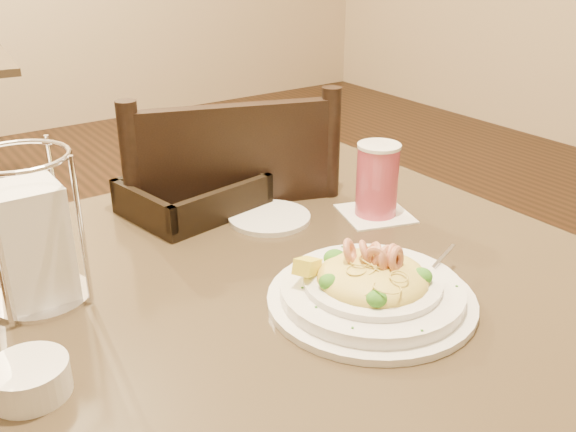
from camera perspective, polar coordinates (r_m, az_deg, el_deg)
main_table at (r=1.09m, az=0.62°, el=-15.28°), size 0.90×0.90×0.72m
dining_chair_near at (r=1.40m, az=-5.34°, el=-5.45°), size 0.53×0.53×0.93m
pasta_bowl at (r=0.87m, az=7.44°, el=-6.21°), size 0.31×0.28×0.09m
drink_glass at (r=1.13m, az=7.93°, el=3.14°), size 0.15×0.15×0.13m
bread_basket at (r=1.17m, az=-8.43°, el=1.60°), size 0.25×0.22×0.06m
napkin_caddy at (r=0.91m, az=-21.81°, el=-1.97°), size 0.13×0.13×0.21m
side_plate at (r=1.12m, az=-1.66°, el=-0.14°), size 0.18×0.18×0.01m
butter_ramekin at (r=0.77m, az=-22.00°, el=-13.28°), size 0.11×0.11×0.04m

